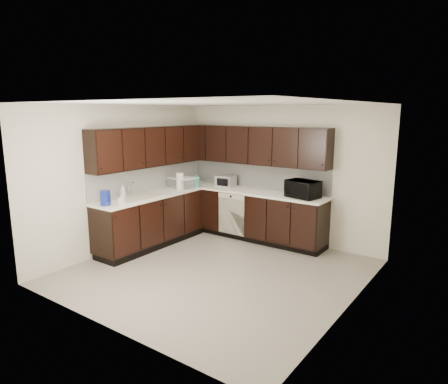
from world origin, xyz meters
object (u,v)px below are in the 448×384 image
object	(u,v)px
microwave	(303,189)
sink	(138,201)
toaster_oven	(226,181)
storage_bin	(183,183)
blue_pitcher	(105,198)

from	to	relation	value
microwave	sink	bearing A→B (deg)	-132.54
microwave	toaster_oven	xyz separation A→B (m)	(-1.66, 0.07, -0.04)
storage_bin	sink	bearing A→B (deg)	-90.59
toaster_oven	blue_pitcher	world-z (taller)	blue_pitcher
toaster_oven	storage_bin	size ratio (longest dim) A/B	0.73
storage_bin	blue_pitcher	xyz separation A→B (m)	(0.02, -1.85, 0.02)
sink	storage_bin	world-z (taller)	sink
sink	toaster_oven	xyz separation A→B (m)	(0.63, 1.72, 0.17)
microwave	storage_bin	bearing A→B (deg)	-156.24
microwave	blue_pitcher	bearing A→B (deg)	-122.35
blue_pitcher	sink	bearing A→B (deg)	88.63
sink	toaster_oven	world-z (taller)	sink
microwave	toaster_oven	size ratio (longest dim) A/B	1.53
toaster_oven	storage_bin	bearing A→B (deg)	-144.28
toaster_oven	blue_pitcher	size ratio (longest dim) A/B	1.48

